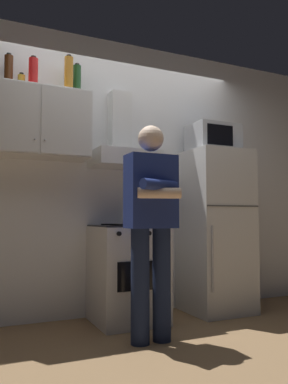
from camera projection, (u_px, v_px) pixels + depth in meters
ground_plane at (144, 329)px, 3.25m from camera, size 7.00×7.00×0.00m
back_wall_tiled at (119, 176)px, 3.88m from camera, size 4.80×0.10×2.70m
upper_cabinet at (37, 123)px, 3.35m from camera, size 0.90×0.37×0.60m
stove_oven at (128, 273)px, 3.48m from camera, size 0.60×0.62×0.87m
range_hood at (123, 147)px, 3.67m from camera, size 0.60×0.44×0.75m
refrigerator at (215, 231)px, 3.90m from camera, size 0.60×0.62×1.60m
microwave at (213, 139)px, 3.98m from camera, size 0.48×0.37×0.28m
person_standing at (151, 222)px, 2.94m from camera, size 0.38×0.33×1.64m
cooking_pot at (146, 219)px, 3.46m from camera, size 0.28×0.18×0.09m
bottle_liquor_amber at (69, 74)px, 3.47m from camera, size 0.08×0.08×0.34m
bottle_rum_dark at (9, 71)px, 3.33m from camera, size 0.07×0.07×0.29m
bottle_soda_red at (33, 72)px, 3.33m from camera, size 0.08×0.08×0.27m
bottle_spice_jar at (21, 81)px, 3.37m from camera, size 0.06×0.06×0.14m
bottle_wine_green at (77, 80)px, 3.57m from camera, size 0.07×0.07×0.30m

